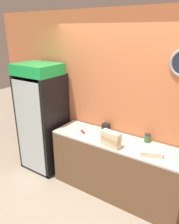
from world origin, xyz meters
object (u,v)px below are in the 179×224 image
(beverage_cooler, at_px, (44,113))
(condiment_jar, at_px, (147,138))
(napkin_dispenser, at_px, (106,127))
(sandwich_stack_middle, at_px, (111,139))
(chefs_knife, at_px, (84,133))
(sandwich_flat_left, at_px, (151,154))
(sandwich_stack_bottom, at_px, (111,144))
(sandwich_stack_top, at_px, (111,134))

(beverage_cooler, xyz_separation_m, condiment_jar, (1.81, 0.21, -0.07))
(napkin_dispenser, bearing_deg, beverage_cooler, -169.76)
(sandwich_stack_middle, height_order, chefs_knife, sandwich_stack_middle)
(beverage_cooler, distance_m, sandwich_flat_left, 1.99)
(condiment_jar, distance_m, napkin_dispenser, 0.67)
(sandwich_stack_bottom, bearing_deg, sandwich_stack_top, 0.00)
(beverage_cooler, height_order, sandwich_flat_left, beverage_cooler)
(beverage_cooler, relative_size, sandwich_stack_bottom, 6.60)
(sandwich_flat_left, xyz_separation_m, napkin_dispenser, (-0.85, 0.33, 0.02))
(sandwich_stack_bottom, xyz_separation_m, sandwich_stack_middle, (0.00, 0.00, 0.07))
(sandwich_flat_left, bearing_deg, napkin_dispenser, 158.65)
(sandwich_stack_top, xyz_separation_m, sandwich_flat_left, (0.55, 0.06, -0.15))
(beverage_cooler, bearing_deg, condiment_jar, 6.49)
(beverage_cooler, height_order, chefs_knife, beverage_cooler)
(sandwich_flat_left, relative_size, chefs_knife, 1.07)
(sandwich_stack_middle, relative_size, sandwich_flat_left, 0.98)
(sandwich_flat_left, relative_size, condiment_jar, 2.42)
(sandwich_stack_middle, xyz_separation_m, napkin_dispenser, (-0.29, 0.39, -0.05))
(beverage_cooler, height_order, condiment_jar, beverage_cooler)
(sandwich_stack_top, bearing_deg, sandwich_stack_bottom, 0.00)
(sandwich_stack_middle, distance_m, napkin_dispenser, 0.49)
(sandwich_stack_bottom, height_order, chefs_knife, sandwich_stack_bottom)
(sandwich_stack_middle, xyz_separation_m, sandwich_flat_left, (0.55, 0.06, -0.07))
(sandwich_stack_bottom, xyz_separation_m, napkin_dispenser, (-0.29, 0.39, 0.02))
(chefs_knife, distance_m, napkin_dispenser, 0.37)
(sandwich_stack_top, bearing_deg, napkin_dispenser, 126.87)
(sandwich_stack_middle, height_order, sandwich_flat_left, sandwich_stack_middle)
(beverage_cooler, xyz_separation_m, sandwich_stack_bottom, (1.43, -0.19, -0.09))
(sandwich_stack_bottom, bearing_deg, sandwich_stack_middle, 0.00)
(sandwich_stack_middle, height_order, napkin_dispenser, sandwich_stack_middle)
(sandwich_flat_left, height_order, condiment_jar, condiment_jar)
(sandwich_stack_middle, bearing_deg, condiment_jar, 46.04)
(sandwich_stack_top, distance_m, chefs_knife, 0.56)
(condiment_jar, bearing_deg, sandwich_stack_bottom, -133.96)
(sandwich_stack_top, relative_size, napkin_dispenser, 2.40)
(beverage_cooler, distance_m, sandwich_stack_top, 1.44)
(sandwich_stack_middle, height_order, condiment_jar, sandwich_stack_middle)
(napkin_dispenser, bearing_deg, condiment_jar, 0.08)
(sandwich_stack_middle, distance_m, condiment_jar, 0.55)
(sandwich_stack_bottom, distance_m, napkin_dispenser, 0.49)
(beverage_cooler, relative_size, sandwich_stack_middle, 6.57)
(sandwich_stack_middle, relative_size, chefs_knife, 1.05)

